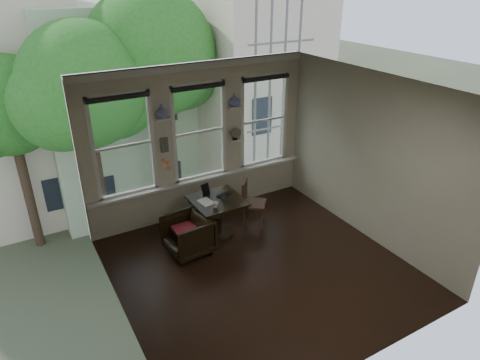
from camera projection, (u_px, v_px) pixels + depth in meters
ground at (260, 268)px, 7.10m from camera, size 4.50×4.50×0.00m
ceiling at (264, 89)px, 5.79m from camera, size 4.50×4.50×0.00m
wall_back at (199, 142)px, 8.20m from camera, size 4.50×0.00×4.50m
wall_front at (372, 268)px, 4.69m from camera, size 4.50×0.00×4.50m
wall_left at (113, 227)px, 5.44m from camera, size 0.00×4.50×4.50m
wall_right at (371, 159)px, 7.46m from camera, size 0.00×4.50×4.50m
window_left at (123, 146)px, 7.47m from camera, size 1.10×0.12×1.90m
window_center at (199, 132)px, 8.11m from camera, size 1.10×0.12×1.90m
window_right at (263, 120)px, 8.76m from camera, size 1.10×0.12×1.90m
shelf_left at (163, 119)px, 7.54m from camera, size 0.26×0.16×0.03m
shelf_right at (234, 107)px, 8.19m from camera, size 0.26×0.16×0.03m
intercom at (164, 145)px, 7.78m from camera, size 0.14×0.06×0.28m
sticky_notes at (166, 162)px, 7.94m from camera, size 0.16×0.01×0.24m
desk_fan at (235, 136)px, 8.42m from camera, size 0.20×0.20×0.24m
vase_left at (162, 111)px, 7.48m from camera, size 0.24×0.24×0.25m
vase_right at (234, 100)px, 8.13m from camera, size 0.24×0.24×0.25m
table at (218, 217)px, 7.84m from camera, size 0.90×0.90×0.75m
armchair_left at (188, 235)px, 7.37m from camera, size 0.81×0.79×0.69m
cushion_red at (188, 230)px, 7.33m from camera, size 0.45×0.45×0.06m
side_chair_right at (254, 203)px, 8.15m from camera, size 0.59×0.59×0.92m
laptop at (225, 195)px, 7.79m from camera, size 0.32×0.22×0.02m
mug at (215, 205)px, 7.40m from camera, size 0.11×0.11×0.10m
drinking_glass at (224, 197)px, 7.65m from camera, size 0.16×0.16×0.11m
tablet at (206, 190)px, 7.79m from camera, size 0.17×0.11×0.22m
papers at (206, 202)px, 7.60m from camera, size 0.26×0.33×0.00m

